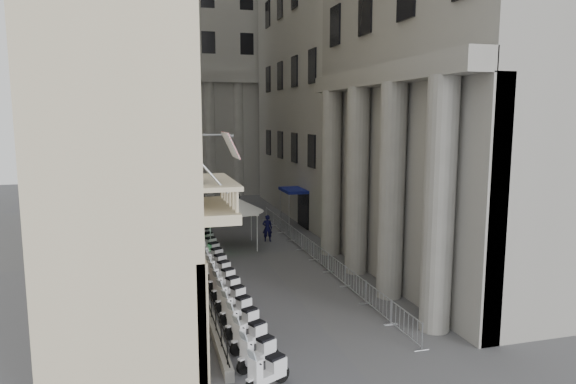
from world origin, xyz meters
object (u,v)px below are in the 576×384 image
at_px(security_tent, 230,204).
at_px(pedestrian_b, 237,198).
at_px(info_kiosk, 191,242).
at_px(pedestrian_a, 267,228).
at_px(street_lamp, 197,189).

distance_m(security_tent, pedestrian_b, 14.95).
relative_size(info_kiosk, pedestrian_b, 1.05).
xyz_separation_m(security_tent, pedestrian_b, (2.95, 14.52, -1.98)).
distance_m(info_kiosk, pedestrian_b, 17.49).
relative_size(info_kiosk, pedestrian_a, 1.00).
xyz_separation_m(info_kiosk, pedestrian_a, (5.39, 2.73, -0.01)).
distance_m(pedestrian_a, pedestrian_b, 13.82).
bearing_deg(pedestrian_a, pedestrian_b, -75.51).
xyz_separation_m(info_kiosk, pedestrian_b, (5.67, 16.55, -0.06)).
height_order(info_kiosk, pedestrian_a, pedestrian_a).
bearing_deg(street_lamp, pedestrian_b, 72.41).
bearing_deg(info_kiosk, pedestrian_b, 61.10).
bearing_deg(security_tent, info_kiosk, -143.18).
xyz_separation_m(security_tent, pedestrian_a, (2.68, 0.70, -1.93)).
relative_size(pedestrian_a, pedestrian_b, 1.06).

